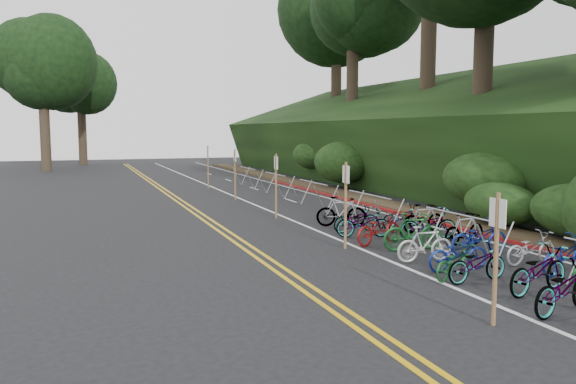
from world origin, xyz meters
name	(u,v)px	position (x,y,z in m)	size (l,w,h in m)	color
ground	(429,299)	(0.00, 0.00, 0.00)	(120.00, 120.00, 0.00)	black
road_markings	(285,222)	(0.63, 10.10, 0.00)	(7.47, 80.00, 0.01)	gold
red_curb	(379,207)	(5.70, 12.00, 0.05)	(0.25, 28.00, 0.10)	maroon
embankment	(427,144)	(12.96, 19.04, 2.57)	(14.30, 48.14, 9.11)	black
bike_racks_rest	(313,189)	(3.00, 13.00, 0.85)	(1.14, 23.00, 1.17)	gray
signpost_near	(496,250)	(0.17, -1.67, 1.34)	(0.08, 0.40, 2.33)	brown
signposts_rest	(253,176)	(0.60, 14.00, 1.43)	(0.08, 18.40, 2.50)	brown
bike_front	(455,262)	(1.48, 1.14, 0.39)	(1.48, 0.52, 0.78)	#144C1E
bike_valet	(465,242)	(2.89, 2.60, 0.47)	(3.45, 13.29, 1.09)	slate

